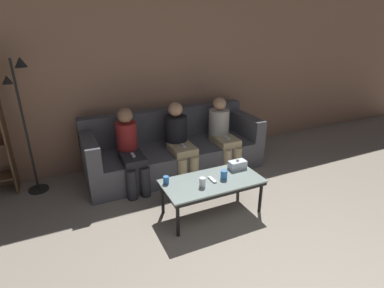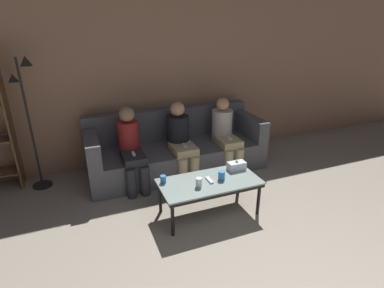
{
  "view_description": "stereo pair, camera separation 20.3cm",
  "coord_description": "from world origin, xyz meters",
  "views": [
    {
      "loc": [
        -1.54,
        -0.71,
        2.15
      ],
      "look_at": [
        0.0,
        2.59,
        0.66
      ],
      "focal_mm": 28.0,
      "sensor_mm": 36.0,
      "label": 1
    },
    {
      "loc": [
        -1.35,
        -0.79,
        2.15
      ],
      "look_at": [
        0.0,
        2.59,
        0.66
      ],
      "focal_mm": 28.0,
      "sensor_mm": 36.0,
      "label": 2
    }
  ],
  "objects": [
    {
      "name": "cup_near_left",
      "position": [
        0.12,
        1.95,
        0.49
      ],
      "size": [
        0.08,
        0.08,
        0.11
      ],
      "color": "#3372BF",
      "rests_on": "coffee_table"
    },
    {
      "name": "game_remote",
      "position": [
        -0.03,
        1.97,
        0.45
      ],
      "size": [
        0.04,
        0.15,
        0.02
      ],
      "color": "white",
      "rests_on": "coffee_table"
    },
    {
      "name": "couch",
      "position": [
        0.0,
        3.27,
        0.32
      ],
      "size": [
        2.64,
        0.96,
        0.9
      ],
      "color": "#515156",
      "rests_on": "ground_plane"
    },
    {
      "name": "wall_back",
      "position": [
        0.0,
        3.81,
        1.3
      ],
      "size": [
        12.0,
        0.06,
        2.6
      ],
      "color": "#9E755B",
      "rests_on": "ground_plane"
    },
    {
      "name": "seated_person_mid_left",
      "position": [
        0.0,
        3.04,
        0.59
      ],
      "size": [
        0.33,
        0.67,
        1.1
      ],
      "color": "tan",
      "rests_on": "ground_plane"
    },
    {
      "name": "cup_near_right",
      "position": [
        -0.19,
        1.9,
        0.49
      ],
      "size": [
        0.07,
        0.07,
        0.11
      ],
      "color": "silver",
      "rests_on": "coffee_table"
    },
    {
      "name": "standing_lamp",
      "position": [
        -1.92,
        3.44,
        1.09
      ],
      "size": [
        0.31,
        0.26,
        1.78
      ],
      "color": "black",
      "rests_on": "ground_plane"
    },
    {
      "name": "cup_far_center",
      "position": [
        -0.54,
        2.14,
        0.48
      ],
      "size": [
        0.07,
        0.07,
        0.09
      ],
      "color": "#3372BF",
      "rests_on": "coffee_table"
    },
    {
      "name": "seated_person_mid_right",
      "position": [
        0.73,
        3.04,
        0.58
      ],
      "size": [
        0.32,
        0.65,
        1.1
      ],
      "color": "tan",
      "rests_on": "ground_plane"
    },
    {
      "name": "seated_person_left_end",
      "position": [
        -0.73,
        3.01,
        0.58
      ],
      "size": [
        0.31,
        0.69,
        1.1
      ],
      "color": "#28282D",
      "rests_on": "ground_plane"
    },
    {
      "name": "coffee_table",
      "position": [
        -0.03,
        1.97,
        0.4
      ],
      "size": [
        1.17,
        0.57,
        0.44
      ],
      "color": "#8C9E99",
      "rests_on": "ground_plane"
    },
    {
      "name": "tissue_box",
      "position": [
        0.41,
        2.11,
        0.49
      ],
      "size": [
        0.22,
        0.12,
        0.13
      ],
      "color": "silver",
      "rests_on": "coffee_table"
    }
  ]
}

